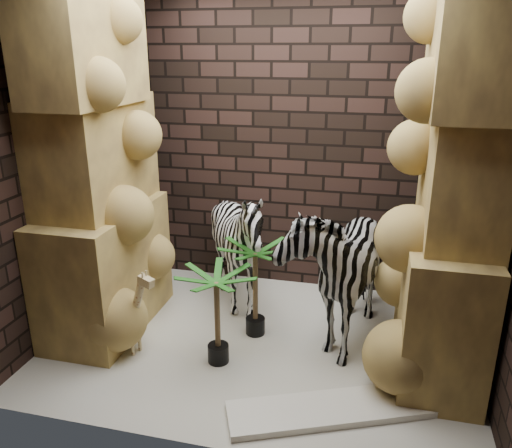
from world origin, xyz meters
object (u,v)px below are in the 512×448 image
(palm_front, at_px, (255,289))
(surfboard, at_px, (333,409))
(zebra_right, at_px, (338,252))
(giraffe_toy, at_px, (124,307))
(zebra_left, at_px, (239,253))
(palm_back, at_px, (217,317))

(palm_front, bearing_deg, surfboard, -48.56)
(zebra_right, bearing_deg, giraffe_toy, -149.24)
(zebra_right, xyz_separation_m, giraffe_toy, (-1.65, -0.71, -0.36))
(zebra_left, distance_m, palm_back, 0.91)
(giraffe_toy, relative_size, palm_back, 0.99)
(palm_back, xyz_separation_m, surfboard, (0.96, -0.39, -0.38))
(palm_back, height_order, surfboard, palm_back)
(zebra_right, distance_m, palm_back, 1.16)
(palm_front, relative_size, surfboard, 0.59)
(zebra_left, height_order, palm_back, zebra_left)
(zebra_left, bearing_deg, palm_back, -71.76)
(giraffe_toy, bearing_deg, surfboard, 5.85)
(zebra_right, xyz_separation_m, palm_back, (-0.86, -0.69, -0.36))
(zebra_left, bearing_deg, zebra_right, 1.42)
(zebra_right, distance_m, giraffe_toy, 1.84)
(palm_back, relative_size, surfboard, 0.55)
(zebra_left, height_order, giraffe_toy, zebra_left)
(giraffe_toy, height_order, surfboard, giraffe_toy)
(palm_back, distance_m, surfboard, 1.10)
(zebra_left, relative_size, palm_front, 1.47)
(surfboard, bearing_deg, giraffe_toy, 144.78)
(zebra_left, bearing_deg, surfboard, -37.53)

